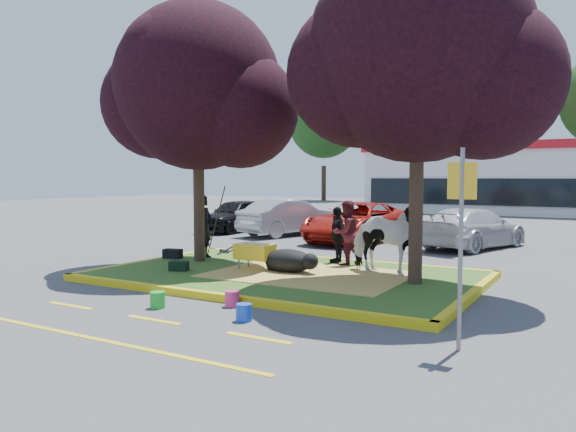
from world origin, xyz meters
The scene contains 31 objects.
ground centered at (0.00, 0.00, 0.00)m, with size 90.00×90.00×0.00m, color #424244.
median_island centered at (0.00, 0.00, 0.07)m, with size 8.00×5.00×0.15m, color #31561A.
curb_near centered at (0.00, -2.58, 0.07)m, with size 8.30×0.16×0.15m, color yellow.
curb_far centered at (0.00, 2.58, 0.07)m, with size 8.30×0.16×0.15m, color yellow.
curb_left centered at (-4.08, 0.00, 0.07)m, with size 0.16×5.30×0.15m, color yellow.
curb_right centered at (4.08, 0.00, 0.07)m, with size 0.16×5.30×0.15m, color yellow.
straw_bedding centered at (0.60, 0.00, 0.15)m, with size 4.20×3.00×0.01m, color #C8B252.
tree_purple_left centered at (-2.78, 0.38, 4.36)m, with size 5.06×4.20×6.51m.
tree_purple_right centered at (2.92, 0.18, 4.56)m, with size 5.30×4.40×6.82m.
fire_lane_stripe_a centered at (-2.00, -4.20, 0.00)m, with size 1.10×0.12×0.01m, color yellow.
fire_lane_stripe_b centered at (0.00, -4.20, 0.00)m, with size 1.10×0.12×0.01m, color yellow.
fire_lane_stripe_c centered at (2.00, -4.20, 0.00)m, with size 1.10×0.12×0.01m, color yellow.
fire_lane_long centered at (0.00, -5.40, 0.00)m, with size 6.00×0.10×0.01m, color yellow.
retail_building centered at (2.00, 27.98, 2.25)m, with size 20.40×8.40×4.40m.
treeline centered at (1.23, 37.61, 7.73)m, with size 46.58×7.80×14.63m.
cow centered at (2.02, 0.84, 0.96)m, with size 0.88×1.93×1.63m, color white.
calf centered at (0.03, 0.04, 0.41)m, with size 1.21×0.69×0.53m, color black.
handler centered at (-3.01, 0.86, 0.98)m, with size 0.61×0.40×1.67m, color black.
visitor_a centered at (0.74, 1.62, 0.94)m, with size 0.76×0.59×1.57m, color #4A151E.
visitor_b centered at (0.35, 1.97, 0.85)m, with size 0.82×0.34×1.40m, color black.
wheelbarrow centered at (-0.81, -0.04, 0.56)m, with size 1.59×0.55×0.60m.
gear_bag_dark centered at (-3.70, 0.39, 0.27)m, with size 0.48×0.26×0.24m, color black.
gear_bag_green centered at (-2.24, -1.04, 0.26)m, with size 0.41×0.26×0.22m, color black.
sign_post centered at (4.61, -3.34, 1.66)m, with size 0.38×0.06×2.67m.
bucket_green centered at (-0.53, -3.55, 0.14)m, with size 0.27×0.27×0.29m, color green.
bucket_pink centered at (0.53, -2.80, 0.14)m, with size 0.26×0.26×0.28m, color #DA3068.
bucket_blue centered at (1.28, -3.52, 0.14)m, with size 0.26×0.26×0.28m, color blue.
car_black centered at (-7.37, 8.50, 0.69)m, with size 1.63×4.04×1.38m, color black.
car_silver centered at (-4.71, 8.29, 0.71)m, with size 1.49×4.29×1.41m, color #9FA3A7.
car_red centered at (-1.51, 7.58, 0.70)m, with size 2.32×5.03×1.40m, color #A8190E.
car_white centered at (2.43, 7.72, 0.65)m, with size 1.82×4.47×1.30m, color silver.
Camera 1 is at (6.31, -10.78, 2.30)m, focal length 35.00 mm.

